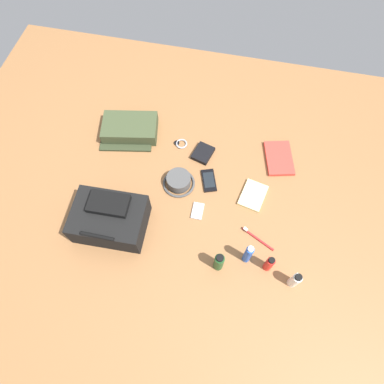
% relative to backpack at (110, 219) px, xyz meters
% --- Properties ---
extents(ground_plane, '(2.64, 2.02, 0.02)m').
position_rel_backpack_xyz_m(ground_plane, '(-0.33, -0.23, -0.09)').
color(ground_plane, brown).
rests_on(ground_plane, ground).
extents(backpack, '(0.33, 0.24, 0.17)m').
position_rel_backpack_xyz_m(backpack, '(0.00, 0.00, 0.00)').
color(backpack, black).
rests_on(backpack, ground_plane).
extents(toiletry_pouch, '(0.31, 0.27, 0.07)m').
position_rel_backpack_xyz_m(toiletry_pouch, '(0.07, -0.53, -0.04)').
color(toiletry_pouch, '#384228').
rests_on(toiletry_pouch, ground_plane).
extents(bucket_hat, '(0.16, 0.16, 0.06)m').
position_rel_backpack_xyz_m(bucket_hat, '(-0.26, -0.28, -0.05)').
color(bucket_hat, '#444444').
rests_on(bucket_hat, ground_plane).
extents(toothpaste_tube, '(0.04, 0.04, 0.12)m').
position_rel_backpack_xyz_m(toothpaste_tube, '(-0.85, 0.10, -0.02)').
color(toothpaste_tube, white).
rests_on(toothpaste_tube, ground_plane).
extents(sunscreen_spray, '(0.04, 0.04, 0.12)m').
position_rel_backpack_xyz_m(sunscreen_spray, '(-0.73, 0.05, -0.02)').
color(sunscreen_spray, red).
rests_on(sunscreen_spray, ground_plane).
extents(deodorant_spray, '(0.03, 0.03, 0.16)m').
position_rel_backpack_xyz_m(deodorant_spray, '(-0.64, 0.03, 0.00)').
color(deodorant_spray, blue).
rests_on(deodorant_spray, ground_plane).
extents(shampoo_bottle, '(0.04, 0.04, 0.14)m').
position_rel_backpack_xyz_m(shampoo_bottle, '(-0.52, 0.09, -0.01)').
color(shampoo_bottle, '#19471E').
rests_on(shampoo_bottle, ground_plane).
extents(paperback_novel, '(0.18, 0.23, 0.02)m').
position_rel_backpack_xyz_m(paperback_novel, '(-0.73, -0.53, -0.07)').
color(paperback_novel, red).
rests_on(paperback_novel, ground_plane).
extents(cell_phone, '(0.10, 0.14, 0.01)m').
position_rel_backpack_xyz_m(cell_phone, '(-0.40, -0.32, -0.07)').
color(cell_phone, black).
rests_on(cell_phone, ground_plane).
extents(media_player, '(0.05, 0.08, 0.01)m').
position_rel_backpack_xyz_m(media_player, '(-0.38, -0.15, -0.07)').
color(media_player, '#B7B7BC').
rests_on(media_player, ground_plane).
extents(wristwatch, '(0.07, 0.06, 0.01)m').
position_rel_backpack_xyz_m(wristwatch, '(-0.21, -0.51, -0.07)').
color(wristwatch, '#99999E').
rests_on(wristwatch, ground_plane).
extents(toothbrush, '(0.16, 0.09, 0.02)m').
position_rel_backpack_xyz_m(toothbrush, '(-0.67, -0.07, -0.07)').
color(toothbrush, red).
rests_on(toothbrush, ground_plane).
extents(wallet, '(0.12, 0.13, 0.02)m').
position_rel_backpack_xyz_m(wallet, '(-0.34, -0.47, -0.06)').
color(wallet, black).
rests_on(wallet, ground_plane).
extents(notepad, '(0.14, 0.17, 0.02)m').
position_rel_backpack_xyz_m(notepad, '(-0.63, -0.29, -0.07)').
color(notepad, beige).
rests_on(notepad, ground_plane).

